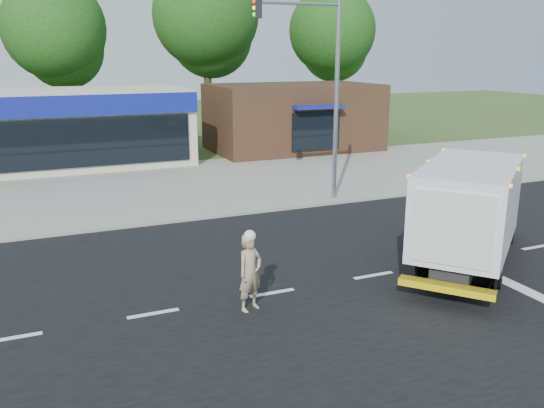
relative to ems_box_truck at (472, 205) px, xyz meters
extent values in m
plane|color=#385123|center=(-2.96, 0.28, -1.76)|extent=(120.00, 120.00, 0.00)
cube|color=black|center=(-2.96, 0.28, -1.76)|extent=(60.00, 14.00, 0.02)
cube|color=gray|center=(-2.96, 8.48, -1.70)|extent=(60.00, 2.40, 0.12)
cube|color=gray|center=(-2.96, 14.28, -1.75)|extent=(60.00, 9.00, 0.02)
cube|color=silver|center=(-11.96, 0.28, -1.74)|extent=(1.20, 0.15, 0.01)
cube|color=silver|center=(-8.96, 0.28, -1.74)|extent=(1.20, 0.15, 0.01)
cube|color=silver|center=(-5.96, 0.28, -1.74)|extent=(1.20, 0.15, 0.01)
cube|color=silver|center=(-2.96, 0.28, -1.74)|extent=(1.20, 0.15, 0.01)
cube|color=silver|center=(0.04, 0.28, -1.74)|extent=(1.20, 0.15, 0.01)
cube|color=silver|center=(3.04, 0.28, -1.74)|extent=(1.20, 0.15, 0.01)
cube|color=black|center=(-0.58, -0.48, -1.11)|extent=(4.16, 3.70, 0.33)
cube|color=white|center=(1.95, 1.63, -0.32)|extent=(2.71, 2.72, 1.95)
cube|color=black|center=(2.63, 2.20, -0.14)|extent=(1.24, 1.44, 0.84)
cube|color=white|center=(-0.58, -0.48, 0.19)|extent=(4.99, 4.69, 2.18)
cube|color=silver|center=(-2.37, -1.99, 0.14)|extent=(1.24, 1.46, 1.76)
cube|color=yellow|center=(-2.50, -2.10, -1.25)|extent=(1.68, 1.92, 0.17)
cube|color=orange|center=(-0.58, -0.48, 1.26)|extent=(4.87, 4.60, 0.07)
cylinder|color=black|center=(1.42, 2.34, -1.32)|extent=(0.86, 0.79, 0.89)
cylinder|color=black|center=(2.55, 0.99, -1.32)|extent=(0.86, 0.79, 0.89)
cylinder|color=black|center=(-1.67, -0.19, -1.32)|extent=(0.86, 0.79, 0.89)
cylinder|color=black|center=(-0.48, -1.61, -1.32)|extent=(0.86, 0.79, 0.89)
imported|color=tan|center=(-6.79, -0.37, -0.83)|extent=(0.79, 0.66, 1.85)
sphere|color=white|center=(-6.79, -0.37, 0.06)|extent=(0.28, 0.28, 0.28)
cube|color=beige|center=(-11.96, 20.28, 0.24)|extent=(18.00, 6.00, 4.00)
cube|color=navy|center=(-11.96, 17.23, 1.64)|extent=(18.00, 0.30, 1.00)
cube|color=black|center=(-11.96, 17.23, -0.16)|extent=(17.00, 0.12, 2.40)
cube|color=#382316|center=(4.04, 20.28, 0.24)|extent=(10.00, 6.00, 4.00)
cube|color=navy|center=(4.04, 17.18, 1.14)|extent=(3.00, 1.20, 0.20)
cube|color=black|center=(4.04, 17.23, -0.26)|extent=(3.00, 0.12, 2.20)
cylinder|color=gray|center=(0.04, 7.88, 2.24)|extent=(0.18, 0.18, 8.00)
cylinder|color=gray|center=(-1.66, 7.88, 5.84)|extent=(3.40, 0.12, 0.12)
cube|color=black|center=(-3.26, 7.88, 5.64)|extent=(0.25, 0.25, 0.70)
cylinder|color=#332114|center=(-8.96, 28.28, 1.67)|extent=(0.56, 0.56, 6.86)
sphere|color=#144715|center=(-8.96, 28.28, 5.59)|extent=(6.47, 6.47, 6.47)
sphere|color=#144715|center=(-8.46, 28.78, 4.31)|extent=(5.10, 5.10, 5.10)
cylinder|color=#332114|center=(1.04, 28.28, 2.16)|extent=(0.56, 0.56, 7.84)
sphere|color=#144715|center=(1.04, 28.28, 6.64)|extent=(7.39, 7.39, 7.39)
sphere|color=#144715|center=(1.54, 28.78, 5.18)|extent=(5.82, 5.82, 5.82)
cylinder|color=#332114|center=(11.04, 28.28, 1.74)|extent=(0.56, 0.56, 7.00)
sphere|color=#144715|center=(11.04, 28.28, 5.74)|extent=(6.60, 6.60, 6.60)
sphere|color=#144715|center=(11.54, 28.78, 4.44)|extent=(5.20, 5.20, 5.20)
camera|label=1|loc=(-11.25, -12.06, 4.12)|focal=38.00mm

